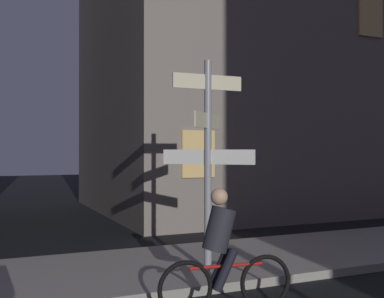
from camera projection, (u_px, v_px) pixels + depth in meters
name	position (u px, v px, depth m)	size (l,w,h in m)	color
sidewalk_kerb	(213.00, 263.00, 8.58)	(40.00, 2.99, 0.14)	gray
signpost	(208.00, 150.00, 7.74)	(1.23, 1.13, 3.41)	gray
cyclist	(223.00, 255.00, 6.10)	(1.81, 0.37, 1.61)	black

